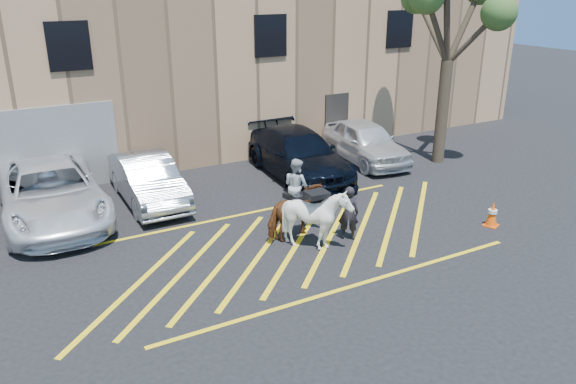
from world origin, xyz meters
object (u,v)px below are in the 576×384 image
car_white_suv (365,141)px  handler (348,213)px  saddled_white (316,218)px  tree (453,5)px  mounted_bay (296,207)px  car_silver_sedan (148,180)px  car_white_pickup (51,193)px  car_blue_suv (299,154)px  traffic_cone (492,214)px

car_white_suv → handler: (-4.50, -5.39, -0.02)m
saddled_white → tree: (7.93, 4.05, 4.85)m
mounted_bay → saddled_white: bearing=-78.3°
car_silver_sedan → car_white_suv: (8.41, 0.19, 0.04)m
car_white_pickup → car_white_suv: (11.20, 0.20, -0.05)m
saddled_white → tree: bearing=27.0°
car_white_suv → tree: (2.40, -1.41, 4.92)m
car_blue_suv → mounted_bay: size_ratio=2.48×
mounted_bay → tree: 9.96m
car_silver_sedan → handler: handler is taller
car_blue_suv → handler: 5.29m
car_silver_sedan → mounted_bay: mounted_bay is taller
car_silver_sedan → car_white_pickup: bearing=-179.2°
traffic_cone → car_white_pickup: bearing=148.9°
saddled_white → traffic_cone: saddled_white is taller
car_white_suv → car_white_pickup: bearing=-172.1°
car_white_pickup → car_white_suv: bearing=1.6°
car_silver_sedan → car_white_suv: 8.41m
car_silver_sedan → handler: (3.91, -5.20, 0.02)m
car_white_pickup → tree: (13.60, -1.20, 4.87)m
car_silver_sedan → tree: tree is taller
car_white_pickup → car_blue_suv: size_ratio=1.06×
mounted_bay → traffic_cone: bearing=-20.8°
mounted_bay → car_blue_suv: bearing=59.3°
saddled_white → tree: 10.14m
tree → car_white_pickup: bearing=174.9°
car_silver_sedan → handler: 6.51m
car_blue_suv → car_white_suv: size_ratio=1.22×
car_white_suv → traffic_cone: bearing=-87.2°
car_white_pickup → car_white_suv: 11.21m
car_blue_suv → traffic_cone: size_ratio=7.58×
handler → traffic_cone: size_ratio=2.04×
car_white_pickup → saddled_white: 7.73m
car_white_suv → saddled_white: saddled_white is taller
car_blue_suv → handler: bearing=-100.8°
car_white_pickup → car_silver_sedan: bearing=0.8°
traffic_cone → car_silver_sedan: bearing=140.8°
handler → saddled_white: saddled_white is taller
car_silver_sedan → car_white_suv: bearing=1.9°
car_blue_suv → mounted_bay: mounted_bay is taller
saddled_white → car_blue_suv: bearing=64.7°
car_white_pickup → handler: bearing=-37.2°
handler → mounted_bay: (-1.19, 0.72, 0.16)m
saddled_white → traffic_cone: (5.06, -1.21, -0.47)m
car_white_pickup → tree: tree is taller
traffic_cone → tree: tree is taller
car_white_suv → mounted_bay: 7.37m
car_white_pickup → traffic_cone: car_white_pickup is taller
saddled_white → car_silver_sedan: bearing=118.7°
handler → traffic_cone: (4.03, -1.27, -0.38)m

